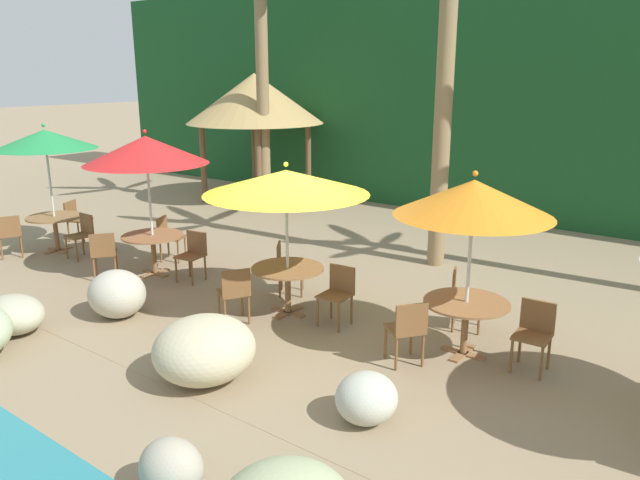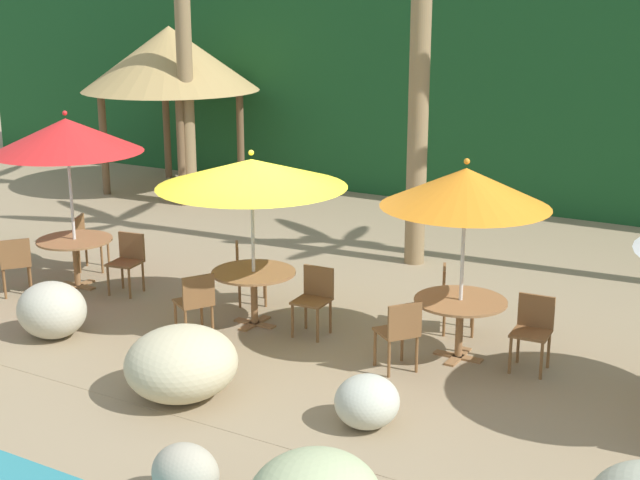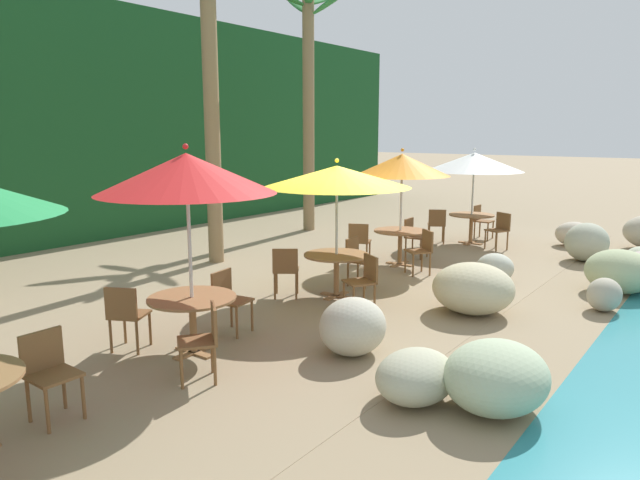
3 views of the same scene
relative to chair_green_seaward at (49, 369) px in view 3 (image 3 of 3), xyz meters
name	(u,v)px [view 3 (image 3 of 3)]	position (x,y,z in m)	size (l,w,h in m)	color
ground_plane	(345,293)	(5.38, 0.20, -0.51)	(120.00, 120.00, 0.00)	#937F60
terrace_deck	(345,293)	(5.38, 0.20, -0.51)	(18.00, 5.20, 0.01)	#937F60
foliage_backdrop	(55,122)	(5.38, 9.20, 2.49)	(28.00, 2.40, 6.00)	#194C23
rock_seawall	(550,292)	(6.33, -2.96, -0.16)	(16.69, 3.39, 0.86)	#C3B993
chair_green_seaward	(49,369)	(0.00, 0.00, 0.00)	(0.43, 0.43, 0.87)	brown
umbrella_red	(187,174)	(1.96, 0.18, 1.76)	(2.16, 2.16, 2.63)	silver
dining_table_red	(192,307)	(1.96, 0.18, 0.10)	(1.10, 1.10, 0.74)	olive
chair_red_seaward	(228,297)	(2.79, 0.40, 0.00)	(0.48, 0.49, 0.87)	brown
chair_red_inland	(126,313)	(1.49, 0.90, 0.00)	(0.57, 0.57, 0.87)	brown
chair_red_left	(205,337)	(1.51, -0.54, 0.00)	(0.60, 0.59, 0.87)	brown
umbrella_yellow	(337,177)	(5.12, 0.20, 1.52)	(2.44, 2.44, 2.33)	silver
dining_table_yellow	(336,261)	(5.12, 0.20, 0.10)	(1.10, 1.10, 0.74)	olive
chair_yellow_seaward	(357,258)	(5.97, 0.33, 0.00)	(0.44, 0.45, 0.87)	brown
chair_yellow_inland	(286,268)	(4.55, 0.83, 0.00)	(0.59, 0.59, 0.87)	brown
chair_yellow_left	(364,278)	(4.77, -0.58, 0.00)	(0.58, 0.58, 0.87)	brown
umbrella_orange	(402,165)	(7.86, 0.50, 1.58)	(1.97, 1.97, 2.43)	silver
dining_table_orange	(400,236)	(7.86, 0.50, 0.10)	(1.10, 1.10, 0.74)	olive
chair_orange_seaward	(413,235)	(8.71, 0.64, 0.00)	(0.44, 0.45, 0.87)	brown
chair_orange_inland	(359,240)	(7.46, 1.26, 0.00)	(0.55, 0.55, 0.87)	brown
chair_orange_left	(422,248)	(7.42, -0.23, 0.00)	(0.59, 0.59, 0.87)	brown
umbrella_white	(474,162)	(10.98, 0.22, 1.52)	(2.37, 2.37, 2.37)	silver
dining_table_white	(471,219)	(10.98, 0.22, 0.10)	(1.10, 1.10, 0.74)	olive
chair_white_seaward	(481,219)	(11.83, 0.30, 0.00)	(0.42, 0.43, 0.87)	brown
chair_white_inland	(437,223)	(10.49, 0.92, 0.00)	(0.58, 0.58, 0.87)	brown
chair_white_left	(500,228)	(10.72, -0.59, 0.00)	(0.56, 0.56, 0.87)	brown
palm_tree_second	(208,52)	(5.76, 3.84, 3.82)	(3.54, 3.59, 6.66)	olive
palm_tree_third	(309,76)	(10.24, 4.75, 3.74)	(2.79, 2.79, 6.67)	olive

